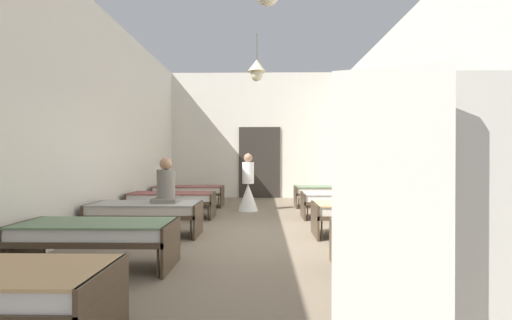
{
  "coord_description": "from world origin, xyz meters",
  "views": [
    {
      "loc": [
        0.11,
        -6.4,
        1.37
      ],
      "look_at": [
        0.0,
        -0.38,
        1.33
      ],
      "focal_mm": 25.8,
      "sensor_mm": 36.0,
      "label": 1
    }
  ],
  "objects_px": {
    "bed_right_row_4": "(329,191)",
    "patient_seated_primary": "(385,199)",
    "bed_right_row_1": "(414,234)",
    "bed_right_row_2": "(369,211)",
    "bed_right_row_3": "(344,199)",
    "patient_seated_secondary": "(166,186)",
    "privacy_screen": "(502,298)",
    "bed_left_row_1": "(96,233)",
    "bed_left_row_4": "(189,191)",
    "bed_left_row_3": "(172,198)",
    "nurse_near_aisle": "(248,190)",
    "bed_left_row_2": "(145,211)"
  },
  "relations": [
    {
      "from": "bed_right_row_2",
      "to": "patient_seated_primary",
      "type": "height_order",
      "value": "patient_seated_primary"
    },
    {
      "from": "bed_left_row_1",
      "to": "privacy_screen",
      "type": "height_order",
      "value": "privacy_screen"
    },
    {
      "from": "bed_right_row_1",
      "to": "patient_seated_secondary",
      "type": "xyz_separation_m",
      "value": [
        -3.55,
        1.95,
        0.43
      ]
    },
    {
      "from": "bed_left_row_2",
      "to": "nurse_near_aisle",
      "type": "bearing_deg",
      "value": 60.67
    },
    {
      "from": "bed_left_row_1",
      "to": "bed_left_row_3",
      "type": "xyz_separation_m",
      "value": [
        0.0,
        3.8,
        0.0
      ]
    },
    {
      "from": "bed_right_row_1",
      "to": "patient_seated_secondary",
      "type": "bearing_deg",
      "value": 151.25
    },
    {
      "from": "bed_right_row_1",
      "to": "bed_right_row_3",
      "type": "height_order",
      "value": "same"
    },
    {
      "from": "bed_right_row_2",
      "to": "bed_left_row_4",
      "type": "height_order",
      "value": "same"
    },
    {
      "from": "bed_right_row_4",
      "to": "nurse_near_aisle",
      "type": "height_order",
      "value": "nurse_near_aisle"
    },
    {
      "from": "bed_left_row_3",
      "to": "bed_right_row_4",
      "type": "bearing_deg",
      "value": 25.99
    },
    {
      "from": "bed_right_row_2",
      "to": "nurse_near_aisle",
      "type": "height_order",
      "value": "nurse_near_aisle"
    },
    {
      "from": "bed_left_row_1",
      "to": "bed_left_row_2",
      "type": "xyz_separation_m",
      "value": [
        0.0,
        1.9,
        0.0
      ]
    },
    {
      "from": "bed_left_row_2",
      "to": "patient_seated_secondary",
      "type": "distance_m",
      "value": 0.56
    },
    {
      "from": "bed_right_row_3",
      "to": "bed_left_row_4",
      "type": "xyz_separation_m",
      "value": [
        -3.9,
        1.9,
        0.0
      ]
    },
    {
      "from": "nurse_near_aisle",
      "to": "patient_seated_primary",
      "type": "relative_size",
      "value": 1.86
    },
    {
      "from": "bed_left_row_1",
      "to": "bed_right_row_1",
      "type": "height_order",
      "value": "same"
    },
    {
      "from": "bed_left_row_2",
      "to": "bed_right_row_3",
      "type": "height_order",
      "value": "same"
    },
    {
      "from": "bed_left_row_2",
      "to": "patient_seated_secondary",
      "type": "relative_size",
      "value": 2.37
    },
    {
      "from": "bed_right_row_1",
      "to": "patient_seated_primary",
      "type": "bearing_deg",
      "value": -178.29
    },
    {
      "from": "bed_right_row_1",
      "to": "bed_right_row_2",
      "type": "xyz_separation_m",
      "value": [
        0.0,
        1.9,
        0.0
      ]
    },
    {
      "from": "bed_right_row_1",
      "to": "privacy_screen",
      "type": "xyz_separation_m",
      "value": [
        -0.95,
        -3.13,
        0.41
      ]
    },
    {
      "from": "bed_right_row_3",
      "to": "patient_seated_primary",
      "type": "distance_m",
      "value": 3.85
    },
    {
      "from": "bed_right_row_2",
      "to": "bed_right_row_4",
      "type": "xyz_separation_m",
      "value": [
        0.0,
        3.8,
        0.0
      ]
    },
    {
      "from": "bed_right_row_3",
      "to": "patient_seated_secondary",
      "type": "relative_size",
      "value": 2.37
    },
    {
      "from": "patient_seated_secondary",
      "to": "patient_seated_primary",
      "type": "bearing_deg",
      "value": -31.47
    },
    {
      "from": "bed_right_row_1",
      "to": "bed_left_row_3",
      "type": "height_order",
      "value": "same"
    },
    {
      "from": "bed_right_row_2",
      "to": "bed_left_row_3",
      "type": "distance_m",
      "value": 4.34
    },
    {
      "from": "bed_left_row_3",
      "to": "patient_seated_secondary",
      "type": "bearing_deg",
      "value": -79.31
    },
    {
      "from": "bed_right_row_3",
      "to": "bed_right_row_4",
      "type": "height_order",
      "value": "same"
    },
    {
      "from": "bed_right_row_1",
      "to": "nurse_near_aisle",
      "type": "height_order",
      "value": "nurse_near_aisle"
    },
    {
      "from": "bed_left_row_1",
      "to": "bed_right_row_1",
      "type": "distance_m",
      "value": 3.9
    },
    {
      "from": "bed_left_row_3",
      "to": "privacy_screen",
      "type": "distance_m",
      "value": 7.54
    },
    {
      "from": "bed_right_row_2",
      "to": "patient_seated_secondary",
      "type": "bearing_deg",
      "value": 179.25
    },
    {
      "from": "bed_left_row_1",
      "to": "bed_right_row_4",
      "type": "distance_m",
      "value": 6.91
    },
    {
      "from": "bed_right_row_4",
      "to": "patient_seated_primary",
      "type": "distance_m",
      "value": 5.74
    },
    {
      "from": "bed_right_row_4",
      "to": "patient_seated_primary",
      "type": "height_order",
      "value": "patient_seated_primary"
    },
    {
      "from": "bed_right_row_1",
      "to": "privacy_screen",
      "type": "relative_size",
      "value": 1.12
    },
    {
      "from": "patient_seated_primary",
      "to": "nurse_near_aisle",
      "type": "bearing_deg",
      "value": 110.81
    },
    {
      "from": "patient_seated_secondary",
      "to": "privacy_screen",
      "type": "distance_m",
      "value": 5.7
    },
    {
      "from": "bed_left_row_1",
      "to": "bed_left_row_2",
      "type": "distance_m",
      "value": 1.9
    },
    {
      "from": "bed_right_row_2",
      "to": "bed_right_row_4",
      "type": "bearing_deg",
      "value": 90.0
    },
    {
      "from": "nurse_near_aisle",
      "to": "privacy_screen",
      "type": "height_order",
      "value": "privacy_screen"
    },
    {
      "from": "bed_left_row_4",
      "to": "patient_seated_primary",
      "type": "relative_size",
      "value": 2.37
    },
    {
      "from": "bed_left_row_4",
      "to": "privacy_screen",
      "type": "xyz_separation_m",
      "value": [
        2.95,
        -8.83,
        0.41
      ]
    },
    {
      "from": "bed_right_row_2",
      "to": "patient_seated_primary",
      "type": "distance_m",
      "value": 1.99
    },
    {
      "from": "patient_seated_primary",
      "to": "privacy_screen",
      "type": "bearing_deg",
      "value": -100.89
    },
    {
      "from": "bed_left_row_1",
      "to": "bed_right_row_2",
      "type": "xyz_separation_m",
      "value": [
        3.9,
        1.9,
        0.0
      ]
    },
    {
      "from": "patient_seated_secondary",
      "to": "privacy_screen",
      "type": "bearing_deg",
      "value": -62.9
    },
    {
      "from": "bed_right_row_4",
      "to": "patient_seated_primary",
      "type": "relative_size",
      "value": 2.37
    },
    {
      "from": "bed_right_row_1",
      "to": "bed_right_row_2",
      "type": "height_order",
      "value": "same"
    }
  ]
}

